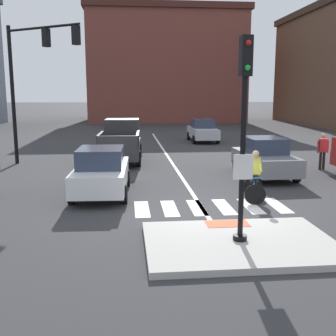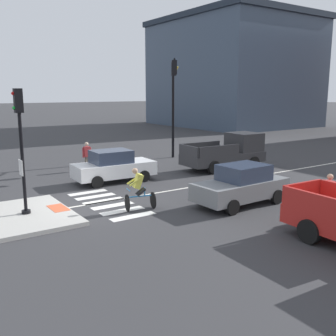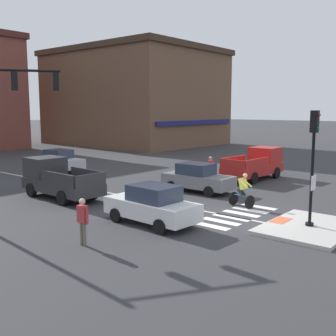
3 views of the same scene
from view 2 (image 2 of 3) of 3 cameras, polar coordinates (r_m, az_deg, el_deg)
ground_plane at (r=16.38m, az=-10.30°, el=-5.31°), size 300.00×300.00×0.00m
traffic_island at (r=15.51m, az=-19.76°, el=-6.44°), size 4.33×3.09×0.15m
tactile_pad_front at (r=15.80m, az=-15.57°, el=-5.57°), size 1.10×0.60×0.01m
signal_pole at (r=14.94m, az=-20.49°, el=3.83°), size 0.44×0.38×4.50m
crosswalk_stripe_a at (r=18.46m, az=-11.51°, el=-3.48°), size 0.44×1.80×0.01m
crosswalk_stripe_b at (r=17.70m, az=-10.44°, el=-4.06°), size 0.44×1.80×0.01m
crosswalk_stripe_c at (r=16.96m, az=-9.28°, el=-4.70°), size 0.44×1.80×0.01m
crosswalk_stripe_d at (r=16.22m, az=-8.00°, el=-5.38°), size 0.44×1.80×0.01m
crosswalk_stripe_e at (r=15.50m, az=-6.61°, el=-6.13°), size 0.44×1.80×0.01m
crosswalk_stripe_f at (r=14.78m, az=-5.07°, el=-6.95°), size 0.44×1.80×0.01m
lane_centre_line at (r=22.41m, az=13.40°, el=-1.01°), size 0.14×28.00×0.01m
traffic_light_mast at (r=26.03m, az=0.79°, el=11.00°), size 3.69×2.57×6.60m
building_corner_left at (r=55.71m, az=9.23°, el=13.46°), size 19.44×16.49×14.12m
car_white_westbound_near at (r=20.24m, az=-7.89°, el=0.25°), size 1.98×4.17×1.64m
car_grey_eastbound_mid at (r=16.33m, az=10.55°, el=-2.42°), size 1.93×4.15×1.64m
pickup_truck_charcoal_westbound_far at (r=23.92m, az=8.88°, el=2.28°), size 2.24×5.19×2.08m
cyclist at (r=15.30m, az=-4.27°, el=-2.94°), size 0.89×1.21×1.68m
pedestrian_at_curb_left at (r=23.40m, az=-11.63°, el=2.00°), size 0.23×0.55×1.67m
pedestrian_waiting_far_side at (r=15.30m, az=22.21°, el=-3.32°), size 0.55×0.23×1.67m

